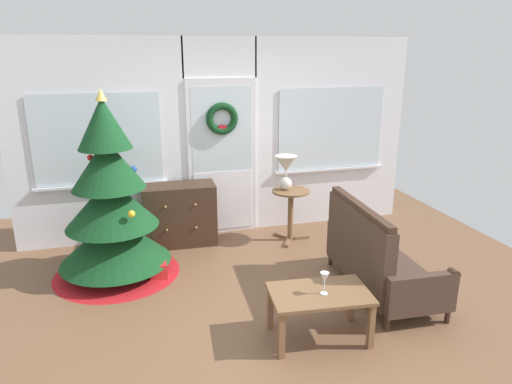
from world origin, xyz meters
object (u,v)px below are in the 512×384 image
Objects in this scene: table_lamp at (286,168)px; gift_box at (158,271)px; dresser_cabinet at (180,214)px; settee_sofa at (375,258)px; side_table at (291,205)px; coffee_table at (320,299)px; christmas_tree at (112,211)px; wine_glass at (325,278)px.

table_lamp is 2.01m from gift_box.
dresser_cabinet is 0.60× the size of settee_sofa.
side_table is 0.77× the size of coffee_table.
settee_sofa is at bearing -45.50° from dresser_cabinet.
christmas_tree is 4.60× the size of table_lamp.
side_table is at bearing 77.93° from wine_glass.
settee_sofa reaches higher than dresser_cabinet.
christmas_tree is 0.81m from gift_box.
wine_glass is (0.93, -2.43, 0.19)m from dresser_cabinet.
gift_box is (-1.74, -0.64, -0.39)m from side_table.
settee_sofa is at bearing -22.36° from gift_box.
coffee_table is at bearing -49.54° from gift_box.
dresser_cabinet is at bearing 40.35° from christmas_tree.
dresser_cabinet is 1.34× the size of side_table.
coffee_table is (-0.85, -0.61, -0.01)m from settee_sofa.
wine_glass is 2.03m from gift_box.
gift_box is (-1.25, 1.47, -0.28)m from coffee_table.
gift_box is (-2.11, 0.87, -0.28)m from settee_sofa.
wine_glass is at bearing -69.10° from dresser_cabinet.
gift_box is at bearing 157.64° from settee_sofa.
dresser_cabinet is (0.79, 0.67, -0.34)m from christmas_tree.
settee_sofa is at bearing -76.16° from side_table.
gift_box is at bearing -30.17° from christmas_tree.
dresser_cabinet is at bearing 110.90° from wine_glass.
christmas_tree reaches higher than coffee_table.
christmas_tree reaches higher than settee_sofa.
side_table is at bearing -11.48° from dresser_cabinet.
coffee_table reaches higher than gift_box.
settee_sofa is 8.34× the size of gift_box.
side_table is (1.39, -0.28, 0.10)m from dresser_cabinet.
settee_sofa is 1.72× the size of coffee_table.
coffee_table is at bearing 122.44° from wine_glass.
settee_sofa reaches higher than coffee_table.
table_lamp reaches higher than wine_glass.
table_lamp is (-0.43, 1.55, 0.59)m from settee_sofa.
side_table is 2.20m from wine_glass.
table_lamp is at bearing 78.94° from coffee_table.
coffee_table is 4.53× the size of wine_glass.
side_table is at bearing 103.84° from settee_sofa.
wine_glass is (-0.40, -2.19, -0.39)m from table_lamp.
christmas_tree is at bearing 149.83° from gift_box.
dresser_cabinet is 4.69× the size of wine_glass.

